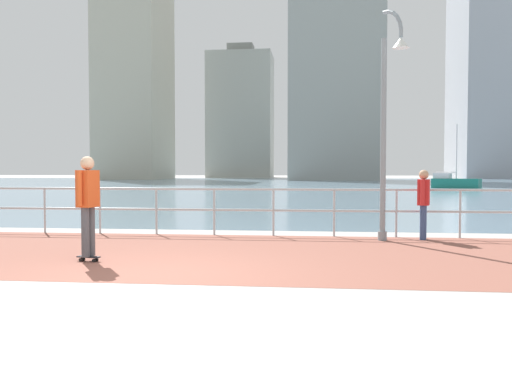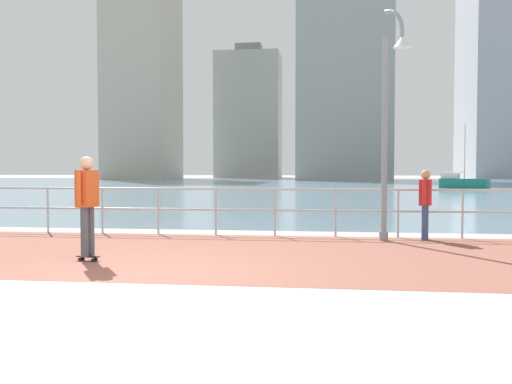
% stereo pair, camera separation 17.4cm
% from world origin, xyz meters
% --- Properties ---
extents(ground, '(220.00, 220.00, 0.00)m').
position_xyz_m(ground, '(0.00, 40.00, 0.00)').
color(ground, '#ADAAA5').
extents(brick_paving, '(28.00, 5.52, 0.01)m').
position_xyz_m(brick_paving, '(0.00, 2.26, 0.00)').
color(brick_paving, '#935647').
rests_on(brick_paving, ground).
extents(harbor_water, '(180.00, 88.00, 0.00)m').
position_xyz_m(harbor_water, '(0.00, 50.02, 0.00)').
color(harbor_water, '#6B899E').
rests_on(harbor_water, ground).
extents(waterfront_railing, '(25.25, 0.06, 1.11)m').
position_xyz_m(waterfront_railing, '(0.00, 5.02, 0.77)').
color(waterfront_railing, '#B2BCC1').
rests_on(waterfront_railing, ground).
extents(lamppost, '(0.56, 0.74, 4.94)m').
position_xyz_m(lamppost, '(3.91, 4.27, 2.73)').
color(lamppost, gray).
rests_on(lamppost, ground).
extents(skateboarder, '(0.41, 0.56, 1.76)m').
position_xyz_m(skateboarder, '(-1.40, 1.12, 1.06)').
color(skateboarder, black).
rests_on(skateboarder, ground).
extents(bystander, '(0.32, 0.55, 1.54)m').
position_xyz_m(bystander, '(4.73, 4.67, 0.89)').
color(bystander, '#384C7A').
rests_on(bystander, ground).
extents(sailboat_teal, '(3.91, 2.95, 5.38)m').
position_xyz_m(sailboat_teal, '(14.00, 39.37, 0.51)').
color(sailboat_teal, '#197266').
rests_on(sailboat_teal, ground).
extents(tower_concrete, '(10.26, 14.10, 37.56)m').
position_xyz_m(tower_concrete, '(-28.34, 82.56, 17.95)').
color(tower_concrete, '#B2AD99').
rests_on(tower_concrete, ground).
extents(tower_slate, '(14.06, 12.27, 41.04)m').
position_xyz_m(tower_slate, '(5.39, 77.32, 19.68)').
color(tower_slate, '#939993').
rests_on(tower_slate, ground).
extents(tower_steel, '(12.88, 10.20, 27.02)m').
position_xyz_m(tower_steel, '(-12.80, 102.41, 12.68)').
color(tower_steel, '#939993').
rests_on(tower_steel, ground).
extents(tower_brick, '(10.26, 17.05, 46.18)m').
position_xyz_m(tower_brick, '(34.22, 100.28, 22.26)').
color(tower_brick, '#A3A8B2').
rests_on(tower_brick, ground).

